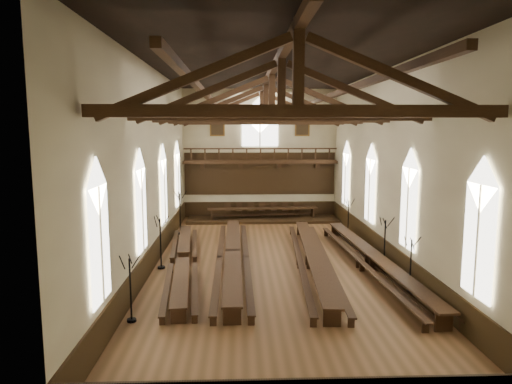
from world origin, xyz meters
TOP-DOWN VIEW (x-y plane):
  - ground at (0.00, 0.00)m, footprint 26.00×26.00m
  - room_walls at (0.00, 0.00)m, footprint 26.00×26.00m
  - wainscot_band at (0.00, 0.00)m, footprint 12.00×26.00m
  - side_windows at (-0.00, -0.00)m, footprint 11.85×19.80m
  - end_window at (0.00, 12.90)m, footprint 2.80×0.12m
  - minstrels_gallery at (0.00, 12.66)m, footprint 11.80×1.24m
  - portraits at (0.00, 12.90)m, footprint 7.75×0.09m
  - roof_trusses at (0.00, -0.00)m, footprint 11.70×25.70m
  - refectory_row_a at (-4.49, -0.51)m, footprint 2.02×13.99m
  - refectory_row_b at (-1.98, -0.17)m, footprint 1.73×15.04m
  - refectory_row_c at (2.07, -0.53)m, footprint 2.08×14.93m
  - refectory_row_d at (5.00, -1.03)m, footprint 1.99×14.97m
  - dais at (0.15, 11.40)m, footprint 11.40×2.86m
  - high_table at (0.15, 11.40)m, footprint 8.42×1.63m
  - high_chairs at (0.15, 12.22)m, footprint 5.89×0.50m
  - candelabrum_left_near at (-5.55, -6.88)m, footprint 0.75×0.71m
  - candelabrum_left_mid at (-5.55, -0.52)m, footprint 0.74×0.82m
  - candelabrum_left_far at (-5.55, 7.05)m, footprint 0.87×0.82m
  - candelabrum_right_near at (5.55, -4.46)m, footprint 0.73×0.74m
  - candelabrum_right_mid at (5.55, -1.01)m, footprint 0.73×0.80m
  - candelabrum_right_far at (5.55, 6.54)m, footprint 0.72×0.69m

SIDE VIEW (x-z plane):
  - ground at x=0.00m, z-range 0.00..0.00m
  - dais at x=0.15m, z-range 0.00..0.19m
  - refectory_row_a at x=-4.49m, z-range 0.16..0.85m
  - refectory_row_c at x=2.07m, z-range 0.18..0.98m
  - refectory_row_d at x=5.00m, z-range 0.18..0.99m
  - refectory_row_b at x=-1.98m, z-range 0.19..1.00m
  - wainscot_band at x=0.00m, z-range 0.00..1.20m
  - candelabrum_right_far at x=5.55m, z-range -0.47..1.93m
  - candelabrum_right_near at x=5.55m, z-range -0.49..1.99m
  - candelabrum_left_near at x=-5.55m, z-range -0.49..2.00m
  - high_chairs at x=0.15m, z-range 0.24..1.28m
  - candelabrum_right_mid at x=5.55m, z-range -0.51..2.11m
  - candelabrum_left_mid at x=-5.55m, z-range -0.53..2.16m
  - high_table at x=0.15m, z-range 0.46..1.25m
  - candelabrum_left_far at x=-5.55m, z-range -0.57..2.32m
  - side_windows at x=0.00m, z-range 1.49..5.99m
  - minstrels_gallery at x=0.00m, z-range 2.06..5.76m
  - room_walls at x=0.00m, z-range -6.54..19.46m
  - portraits at x=0.00m, z-range 6.38..7.82m
  - end_window at x=0.00m, z-range 5.32..9.12m
  - roof_trusses at x=0.00m, z-range 6.82..9.62m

